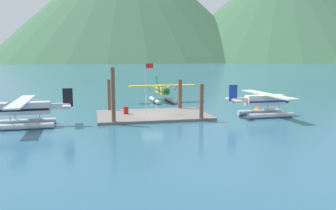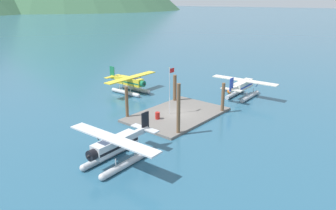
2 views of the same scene
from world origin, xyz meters
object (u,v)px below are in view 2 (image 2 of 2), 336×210
at_px(flagpole, 170,85).
at_px(seaplane_yellow_bow_right, 130,83).
at_px(fuel_drum, 158,116).
at_px(seaplane_cream_stbd_aft, 243,87).
at_px(mooring_buoy, 230,91).
at_px(seaplane_silver_port_aft, 115,148).

height_order(flagpole, seaplane_yellow_bow_right, flagpole).
distance_m(fuel_drum, seaplane_cream_stbd_aft, 16.55).
relative_size(flagpole, mooring_buoy, 7.94).
bearing_deg(flagpole, mooring_buoy, -4.13).
distance_m(mooring_buoy, seaplane_cream_stbd_aft, 2.70).
relative_size(flagpole, seaplane_yellow_bow_right, 0.59).
bearing_deg(seaplane_yellow_bow_right, flagpole, -109.68).
distance_m(seaplane_cream_stbd_aft, seaplane_silver_port_aft, 26.67).
height_order(seaplane_yellow_bow_right, seaplane_cream_stbd_aft, same).
relative_size(seaplane_cream_stbd_aft, seaplane_silver_port_aft, 1.00).
bearing_deg(seaplane_silver_port_aft, seaplane_yellow_bow_right, 42.65).
xyz_separation_m(flagpole, seaplane_silver_port_aft, (-13.00, -4.11, -2.53)).
bearing_deg(seaplane_silver_port_aft, mooring_buoy, 6.58).
distance_m(flagpole, seaplane_cream_stbd_aft, 14.30).
bearing_deg(seaplane_yellow_bow_right, seaplane_cream_stbd_aft, -57.99).
bearing_deg(seaplane_yellow_bow_right, fuel_drum, -119.75).
xyz_separation_m(seaplane_yellow_bow_right, seaplane_cream_stbd_aft, (9.46, -15.14, 0.00)).
height_order(flagpole, seaplane_silver_port_aft, flagpole).
relative_size(mooring_buoy, seaplane_yellow_bow_right, 0.07).
height_order(fuel_drum, mooring_buoy, fuel_drum).
height_order(flagpole, fuel_drum, flagpole).
relative_size(fuel_drum, seaplane_cream_stbd_aft, 0.08).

